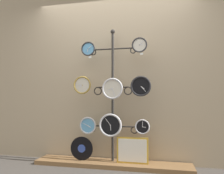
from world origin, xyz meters
TOP-DOWN VIEW (x-y plane):
  - ground_plane at (0.00, 0.00)m, footprint 12.00×12.00m
  - shop_wall at (0.00, 0.57)m, footprint 4.40×0.04m
  - low_shelf at (0.00, 0.35)m, footprint 2.20×0.36m
  - display_stand at (-0.00, 0.41)m, footprint 0.73×0.37m
  - clock_top_left at (-0.35, 0.34)m, footprint 0.21×0.04m
  - clock_top_right at (0.40, 0.30)m, footprint 0.21×0.04m
  - clock_middle_left at (-0.44, 0.33)m, footprint 0.27×0.04m
  - clock_middle_center at (0.02, 0.30)m, footprint 0.30×0.04m
  - clock_middle_right at (0.42, 0.30)m, footprint 0.28×0.04m
  - clock_bottom_left at (-0.35, 0.33)m, footprint 0.25×0.04m
  - clock_bottom_center at (-0.01, 0.30)m, footprint 0.33×0.04m
  - clock_bottom_right at (0.43, 0.34)m, footprint 0.20×0.04m
  - vinyl_record at (-0.44, 0.33)m, footprint 0.34×0.01m
  - picture_frame at (0.29, 0.33)m, footprint 0.43×0.02m
  - price_tag_upper at (-0.33, 0.33)m, footprint 0.04×0.00m
  - price_tag_mid at (0.43, 0.30)m, footprint 0.04×0.00m

SIDE VIEW (x-z plane):
  - ground_plane at x=0.00m, z-range 0.00..0.00m
  - low_shelf at x=0.00m, z-range 0.00..0.06m
  - vinyl_record at x=-0.44m, z-range 0.06..0.40m
  - picture_frame at x=0.29m, z-range 0.06..0.41m
  - clock_bottom_left at x=-0.35m, z-range 0.44..0.68m
  - clock_bottom_right at x=0.43m, z-range 0.46..0.66m
  - clock_bottom_center at x=-0.01m, z-range 0.41..0.74m
  - display_stand at x=0.00m, z-range -0.31..1.66m
  - clock_middle_center at x=0.02m, z-range 0.94..1.24m
  - clock_middle_right at x=0.42m, z-range 0.97..1.26m
  - clock_middle_left at x=-0.44m, z-range 1.01..1.28m
  - shop_wall at x=0.00m, z-range 0.00..2.80m
  - price_tag_upper at x=-0.33m, z-range 1.54..1.57m
  - price_tag_mid at x=0.43m, z-range 1.55..1.58m
  - clock_top_left at x=-0.35m, z-range 1.57..1.79m
  - clock_top_right at x=0.40m, z-range 1.58..1.80m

